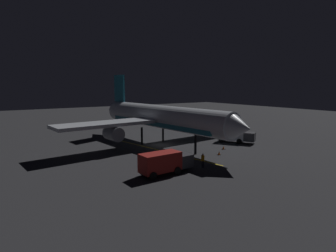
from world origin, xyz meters
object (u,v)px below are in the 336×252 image
(ground_crew_worker, at_px, (203,160))
(traffic_cone_near_right, at_px, (219,153))
(airliner, at_px, (159,118))
(baggage_truck, at_px, (165,163))
(catering_truck, at_px, (235,136))
(traffic_cone_near_left, at_px, (223,148))

(ground_crew_worker, bearing_deg, traffic_cone_near_right, -150.16)
(airliner, xyz_separation_m, baggage_truck, (8.19, 14.17, -3.33))
(airliner, distance_m, ground_crew_worker, 15.31)
(airliner, height_order, baggage_truck, airliner)
(catering_truck, relative_size, traffic_cone_near_left, 11.72)
(ground_crew_worker, bearing_deg, airliner, -101.04)
(traffic_cone_near_right, bearing_deg, airliner, -73.04)
(ground_crew_worker, distance_m, traffic_cone_near_left, 10.98)
(baggage_truck, bearing_deg, ground_crew_worker, 175.70)
(traffic_cone_near_right, bearing_deg, baggage_truck, 15.29)
(catering_truck, bearing_deg, ground_crew_worker, 30.02)
(catering_truck, xyz_separation_m, traffic_cone_near_right, (8.75, 5.08, -0.93))
(catering_truck, height_order, ground_crew_worker, catering_truck)
(airliner, xyz_separation_m, catering_truck, (-12.11, 5.93, -3.46))
(ground_crew_worker, bearing_deg, traffic_cone_near_left, -148.02)
(traffic_cone_near_left, bearing_deg, airliner, -53.62)
(catering_truck, relative_size, ground_crew_worker, 3.70)
(ground_crew_worker, relative_size, traffic_cone_near_left, 3.16)
(baggage_truck, xyz_separation_m, traffic_cone_near_left, (-14.65, -5.40, -1.06))
(ground_crew_worker, height_order, traffic_cone_near_left, ground_crew_worker)
(traffic_cone_near_right, bearing_deg, catering_truck, -149.85)
(airliner, distance_m, traffic_cone_near_right, 12.32)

